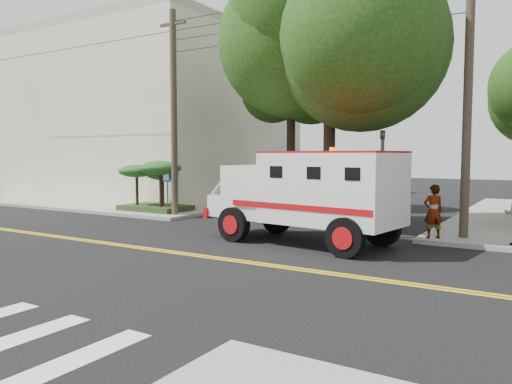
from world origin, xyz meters
The scene contains 12 objects.
ground centered at (0.00, 0.00, 0.00)m, with size 100.00×100.00×0.00m, color black.
sidewalk_nw centered at (-13.50, 13.50, 0.07)m, with size 17.00×17.00×0.15m, color gray.
building_left centered at (-15.50, 15.00, 5.15)m, with size 16.00×14.00×10.00m, color #C2B59F.
utility_pole_left centered at (-5.60, 6.00, 4.50)m, with size 0.28×0.28×9.00m, color #382D23.
utility_pole_right centered at (6.30, 6.20, 4.50)m, with size 0.28×0.28×9.00m, color #382D23.
tree_main centered at (1.94, 6.21, 7.20)m, with size 6.08×5.70×9.85m.
tree_left centered at (-2.68, 11.79, 5.73)m, with size 4.48×4.20×7.70m.
traffic_signal centered at (3.80, 5.60, 2.23)m, with size 0.15×0.18×3.60m.
accessibility_sign centered at (-6.20, 6.17, 1.37)m, with size 0.45×0.10×2.02m.
palm_planter centered at (-7.44, 6.62, 1.65)m, with size 3.52×2.63×2.36m.
armored_truck centered at (2.24, 3.25, 1.65)m, with size 6.61×3.26×2.90m.
pedestrian_a centered at (5.50, 5.50, 1.00)m, with size 0.62×0.41×1.71m, color gray.
Camera 1 is at (8.96, -10.73, 2.80)m, focal length 35.00 mm.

